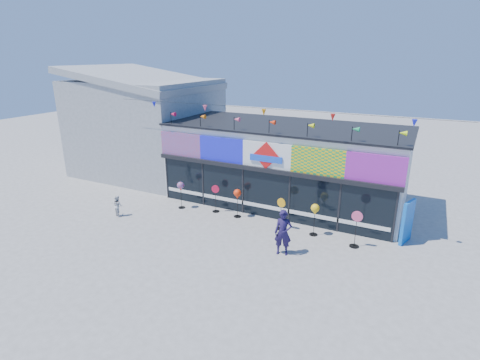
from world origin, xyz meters
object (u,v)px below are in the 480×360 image
Objects in this scene: spinner_2 at (237,195)px; spinner_4 at (315,210)px; spinner_1 at (216,198)px; blue_sign at (407,222)px; spinner_3 at (281,213)px; spinner_5 at (356,228)px; spinner_0 at (181,187)px; adult_man at (283,233)px; child at (118,206)px.

spinner_4 is (3.86, -0.22, 0.02)m from spinner_2.
spinner_4 is at bearing -3.24° from spinner_2.
spinner_1 is 0.99× the size of spinner_2.
spinner_1 is 5.14m from spinner_4.
spinner_2 is (1.26, -0.07, 0.39)m from spinner_1.
spinner_3 is at bearing -148.82° from blue_sign.
spinner_0 is at bearing 178.55° from spinner_5.
spinner_4 reaches higher than spinner_1.
spinner_5 is 3.08m from adult_man.
adult_man is at bearing -106.51° from spinner_4.
spinner_0 is 0.76× the size of adult_man.
spinner_0 is at bearing -179.44° from spinner_4.
spinner_3 is (3.61, -0.39, 0.04)m from spinner_1.
blue_sign is 1.32× the size of spinner_0.
spinner_4 is at bearing 59.98° from adult_man.
spinner_5 is at bearing -150.95° from child.
spinner_2 is 4.01m from adult_man.
blue_sign is 13.20m from child.
spinner_2 is at bearing 176.76° from spinner_4.
spinner_4 is 9.45m from child.
spinner_0 is at bearing -168.93° from spinner_1.
spinner_3 is 2.24m from adult_man.
spinner_2 is at bearing 129.96° from adult_man.
adult_man is at bearing -142.48° from spinner_5.
spinner_5 reaches higher than spinner_0.
spinner_2 is (3.08, 0.29, 0.01)m from spinner_0.
spinner_2 is at bearing 174.87° from spinner_5.
adult_man is (3.22, -2.38, -0.21)m from spinner_2.
spinner_2 is 5.88m from child.
spinner_4 is (1.50, 0.10, 0.37)m from spinner_3.
spinner_5 is at bearing -125.11° from blue_sign.
spinner_1 is at bearing 176.75° from spinner_4.
spinner_4 is (-3.62, -1.05, 0.23)m from blue_sign.
spinner_3 reaches higher than spinner_4.
spinner_1 is at bearing 173.81° from spinner_3.
blue_sign is at bearing 16.20° from spinner_4.
spinner_0 is 3.10m from spinner_2.
spinner_0 is at bearing -116.40° from child.
spinner_1 is 0.95× the size of spinner_3.
spinner_4 is at bearing -147.28° from child.
spinner_1 is 0.97× the size of spinner_4.
spinner_2 is at bearing -155.15° from blue_sign.
spinner_2 is 0.98× the size of spinner_4.
blue_sign is at bearing 6.05° from spinner_0.
spinner_3 is 3.31m from spinner_5.
blue_sign is 8.77m from spinner_1.
spinner_5 is at bearing -3.24° from spinner_3.
spinner_0 is 0.89× the size of spinner_5.
spinner_0 is 8.75m from spinner_5.
spinner_3 is (2.35, -0.32, -0.35)m from spinner_2.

